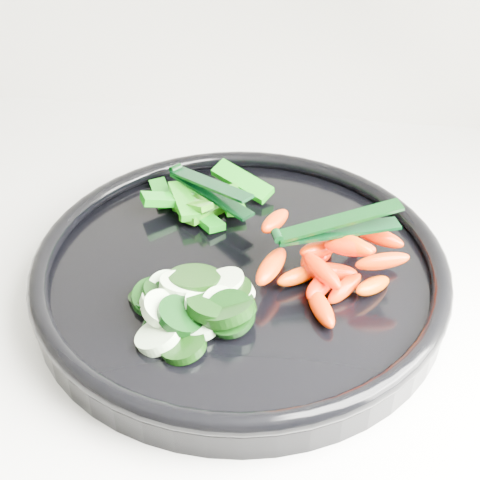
# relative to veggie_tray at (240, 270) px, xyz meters

# --- Properties ---
(veggie_tray) EXTENTS (0.38, 0.38, 0.04)m
(veggie_tray) POSITION_rel_veggie_tray_xyz_m (0.00, 0.00, 0.00)
(veggie_tray) COLOR black
(veggie_tray) RESTS_ON counter
(cucumber_pile) EXTENTS (0.13, 0.12, 0.04)m
(cucumber_pile) POSITION_rel_veggie_tray_xyz_m (-0.04, -0.06, 0.01)
(cucumber_pile) COLOR black
(cucumber_pile) RESTS_ON veggie_tray
(carrot_pile) EXTENTS (0.13, 0.16, 0.05)m
(carrot_pile) POSITION_rel_veggie_tray_xyz_m (0.08, -0.00, 0.02)
(carrot_pile) COLOR #F02900
(carrot_pile) RESTS_ON veggie_tray
(pepper_pile) EXTENTS (0.13, 0.11, 0.04)m
(pepper_pile) POSITION_rel_veggie_tray_xyz_m (-0.05, 0.09, 0.01)
(pepper_pile) COLOR #226309
(pepper_pile) RESTS_ON veggie_tray
(tong_carrot) EXTENTS (0.11, 0.05, 0.02)m
(tong_carrot) POSITION_rel_veggie_tray_xyz_m (0.08, 0.01, 0.05)
(tong_carrot) COLOR black
(tong_carrot) RESTS_ON carrot_pile
(tong_pepper) EXTENTS (0.10, 0.08, 0.02)m
(tong_pepper) POSITION_rel_veggie_tray_xyz_m (-0.04, 0.09, 0.03)
(tong_pepper) COLOR black
(tong_pepper) RESTS_ON pepper_pile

